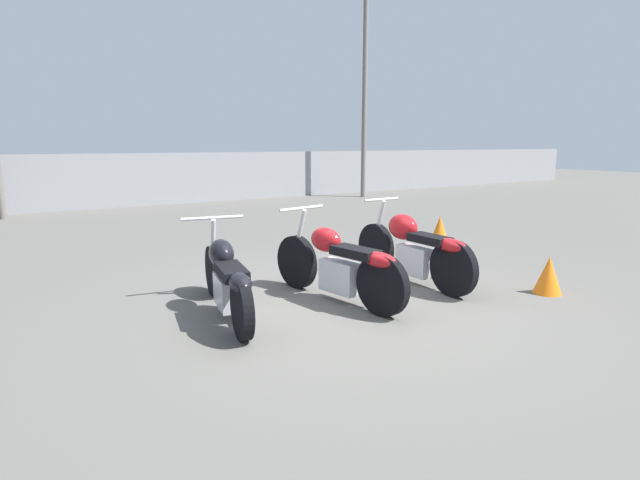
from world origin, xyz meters
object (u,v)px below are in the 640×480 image
(motorcycle_slot_1, at_px, (339,265))
(motorcycle_slot_0, at_px, (227,278))
(motorcycle_slot_2, at_px, (413,249))
(traffic_cone_far, at_px, (548,275))
(traffic_cone_near, at_px, (440,227))
(light_pole_right, at_px, (365,73))

(motorcycle_slot_1, bearing_deg, motorcycle_slot_0, 159.80)
(motorcycle_slot_0, height_order, motorcycle_slot_2, motorcycle_slot_2)
(motorcycle_slot_0, relative_size, traffic_cone_far, 4.52)
(traffic_cone_near, bearing_deg, motorcycle_slot_2, -141.69)
(light_pole_right, height_order, motorcycle_slot_0, light_pole_right)
(light_pole_right, xyz_separation_m, traffic_cone_far, (-4.79, -9.93, -3.74))
(motorcycle_slot_1, height_order, traffic_cone_near, motorcycle_slot_1)
(traffic_cone_far, bearing_deg, motorcycle_slot_2, 131.01)
(motorcycle_slot_0, distance_m, traffic_cone_near, 5.37)
(motorcycle_slot_2, height_order, traffic_cone_near, motorcycle_slot_2)
(light_pole_right, relative_size, motorcycle_slot_0, 3.24)
(motorcycle_slot_0, bearing_deg, traffic_cone_far, -9.81)
(motorcycle_slot_2, xyz_separation_m, traffic_cone_far, (1.05, -1.21, -0.22))
(motorcycle_slot_0, height_order, motorcycle_slot_1, motorcycle_slot_1)
(light_pole_right, xyz_separation_m, motorcycle_slot_0, (-8.32, -8.62, -3.57))
(motorcycle_slot_0, distance_m, traffic_cone_far, 3.77)
(light_pole_right, bearing_deg, motorcycle_slot_0, -134.00)
(traffic_cone_near, bearing_deg, traffic_cone_far, -114.91)
(motorcycle_slot_1, distance_m, traffic_cone_near, 4.34)
(motorcycle_slot_1, height_order, motorcycle_slot_2, motorcycle_slot_2)
(motorcycle_slot_1, height_order, traffic_cone_far, motorcycle_slot_1)
(motorcycle_slot_2, bearing_deg, motorcycle_slot_0, 177.17)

